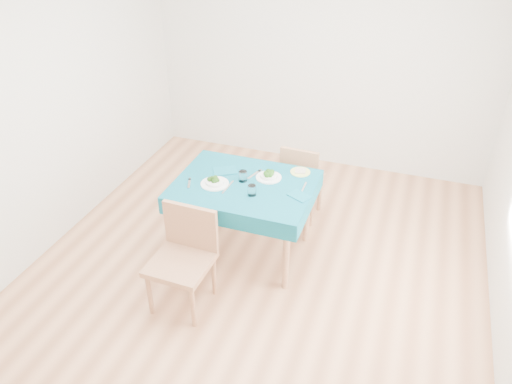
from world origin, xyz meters
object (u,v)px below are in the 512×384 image
(side_plate, at_px, (300,172))
(bowl_far, at_px, (269,175))
(table, at_px, (245,218))
(chair_near, at_px, (179,248))
(chair_far, at_px, (303,176))
(bowl_near, at_px, (215,181))

(side_plate, bearing_deg, bowl_far, -141.69)
(table, bearing_deg, chair_near, -106.73)
(chair_far, bearing_deg, bowl_far, 76.83)
(chair_far, xyz_separation_m, bowl_far, (-0.17, -0.61, 0.32))
(chair_far, bearing_deg, table, 68.42)
(chair_near, height_order, bowl_far, chair_near)
(table, bearing_deg, side_plate, 40.25)
(chair_near, height_order, chair_far, chair_near)
(table, relative_size, side_plate, 6.59)
(table, xyz_separation_m, side_plate, (0.42, 0.35, 0.38))
(chair_far, height_order, bowl_far, chair_far)
(bowl_near, relative_size, bowl_far, 1.07)
(chair_near, distance_m, bowl_far, 1.09)
(chair_near, height_order, bowl_near, chair_near)
(table, bearing_deg, bowl_near, -157.69)
(chair_near, relative_size, chair_far, 1.23)
(table, relative_size, chair_near, 1.03)
(chair_far, bearing_deg, chair_near, 72.06)
(bowl_near, bearing_deg, side_plate, 34.46)
(table, xyz_separation_m, bowl_far, (0.17, 0.16, 0.41))
(bowl_far, distance_m, side_plate, 0.31)
(bowl_near, bearing_deg, bowl_far, 32.04)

